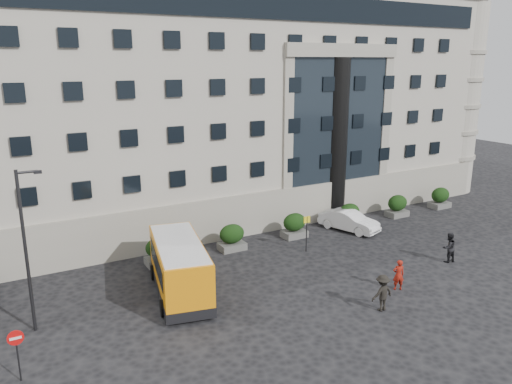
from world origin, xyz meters
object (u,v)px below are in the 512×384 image
(parked_car_d, at_px, (21,242))
(pedestrian_b, at_px, (449,248))
(hedge_c, at_px, (294,225))
(hedge_e, at_px, (397,206))
(pedestrian_c, at_px, (382,293))
(hedge_f, at_px, (440,198))
(street_lamp, at_px, (27,246))
(pedestrian_a, at_px, (398,275))
(hedge_b, at_px, (232,237))
(minibus, at_px, (179,266))
(white_taxi, at_px, (349,221))
(hedge_d, at_px, (349,215))
(no_entry_sign, at_px, (16,345))
(bus_stop_sign, at_px, (307,228))
(hedge_a, at_px, (160,251))

(parked_car_d, relative_size, pedestrian_b, 2.42)
(hedge_c, height_order, hedge_e, same)
(parked_car_d, xyz_separation_m, pedestrian_c, (15.60, -18.62, 0.33))
(hedge_f, relative_size, street_lamp, 0.23)
(hedge_c, distance_m, pedestrian_a, 10.26)
(hedge_c, xyz_separation_m, pedestrian_c, (-2.30, -11.63, 0.06))
(hedge_b, height_order, pedestrian_b, pedestrian_b)
(hedge_e, height_order, pedestrian_a, hedge_e)
(minibus, bearing_deg, hedge_f, 22.15)
(hedge_c, height_order, white_taxi, hedge_c)
(hedge_e, relative_size, pedestrian_b, 0.93)
(hedge_c, height_order, hedge_d, same)
(hedge_e, relative_size, pedestrian_a, 1.01)
(hedge_b, bearing_deg, no_entry_sign, -148.10)
(bus_stop_sign, bearing_deg, white_taxi, 20.28)
(hedge_d, bearing_deg, hedge_b, 180.00)
(hedge_c, bearing_deg, pedestrian_a, -88.67)
(bus_stop_sign, distance_m, white_taxi, 5.85)
(minibus, bearing_deg, pedestrian_a, -14.99)
(hedge_c, relative_size, white_taxi, 0.39)
(hedge_a, height_order, street_lamp, street_lamp)
(street_lamp, xyz_separation_m, white_taxi, (22.85, 4.00, -3.58))
(pedestrian_c, bearing_deg, minibus, -39.64)
(hedge_a, distance_m, no_entry_sign, 12.64)
(hedge_b, bearing_deg, white_taxi, -4.71)
(hedge_f, bearing_deg, pedestrian_b, -137.02)
(hedge_c, distance_m, pedestrian_b, 10.76)
(bus_stop_sign, relative_size, minibus, 0.33)
(parked_car_d, xyz_separation_m, pedestrian_a, (18.14, -17.25, 0.24))
(hedge_b, relative_size, hedge_c, 1.00)
(pedestrian_b, bearing_deg, hedge_e, -109.80)
(white_taxi, bearing_deg, hedge_c, 151.11)
(hedge_d, relative_size, pedestrian_b, 0.93)
(hedge_b, xyz_separation_m, white_taxi, (9.71, -0.80, -0.14))
(hedge_e, height_order, pedestrian_c, pedestrian_c)
(hedge_e, relative_size, minibus, 0.24)
(white_taxi, height_order, pedestrian_b, pedestrian_b)
(street_lamp, height_order, pedestrian_b, street_lamp)
(pedestrian_b, bearing_deg, pedestrian_a, 19.49)
(no_entry_sign, distance_m, white_taxi, 25.24)
(bus_stop_sign, xyz_separation_m, pedestrian_a, (1.14, -7.46, -0.82))
(hedge_a, bearing_deg, no_entry_sign, -135.52)
(pedestrian_b, bearing_deg, parked_car_d, -27.32)
(pedestrian_b, bearing_deg, minibus, -8.18)
(bus_stop_sign, relative_size, pedestrian_c, 1.27)
(hedge_a, relative_size, pedestrian_c, 0.93)
(hedge_a, relative_size, hedge_f, 1.00)
(hedge_d, xyz_separation_m, minibus, (-15.99, -4.56, 0.75))
(minibus, xyz_separation_m, parked_car_d, (-7.11, 11.55, -1.01))
(hedge_c, xyz_separation_m, street_lamp, (-18.34, -4.80, 3.44))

